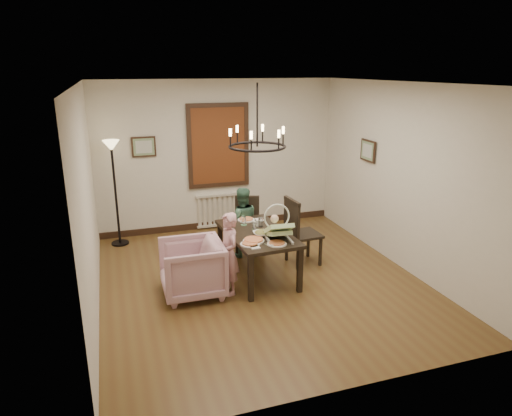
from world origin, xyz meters
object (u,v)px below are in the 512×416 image
elderly_woman (229,261)px  floor_lamp (116,195)px  baby_bouncer (278,228)px  drinking_glass (254,228)px  dining_table (257,237)px  chair_right (304,231)px  armchair (192,268)px  seated_man (242,228)px  chair_far (247,225)px

elderly_woman → floor_lamp: floor_lamp is taller
baby_bouncer → drinking_glass: size_ratio=4.13×
dining_table → elderly_woman: 0.67m
elderly_woman → floor_lamp: bearing=-156.9°
chair_right → drinking_glass: chair_right is taller
chair_right → drinking_glass: 0.94m
dining_table → armchair: (-1.02, -0.26, -0.24)m
drinking_glass → seated_man: bearing=87.1°
armchair → seated_man: size_ratio=0.87×
dining_table → chair_far: 0.99m
seated_man → floor_lamp: size_ratio=0.53×
chair_right → chair_far: bearing=39.1°
chair_far → drinking_glass: (-0.18, -0.96, 0.30)m
dining_table → baby_bouncer: baby_bouncer is taller
armchair → seated_man: seated_man is taller
elderly_woman → baby_bouncer: 0.81m
chair_right → floor_lamp: floor_lamp is taller
dining_table → floor_lamp: floor_lamp is taller
seated_man → baby_bouncer: size_ratio=1.80×
chair_right → elderly_woman: 1.51m
elderly_woman → armchair: bearing=-110.5°
seated_man → armchair: bearing=54.0°
armchair → floor_lamp: 2.47m
chair_right → seated_man: bearing=50.2°
chair_far → chair_right: chair_right is taller
armchair → seated_man: (1.02, 1.09, 0.10)m
armchair → dining_table: bearing=105.5°
baby_bouncer → drinking_glass: baby_bouncer is taller
drinking_glass → floor_lamp: floor_lamp is taller
dining_table → elderly_woman: bearing=-147.7°
dining_table → chair_far: size_ratio=1.66×
seated_man → elderly_woman: bearing=73.3°
chair_far → seated_man: bearing=-115.0°
chair_right → floor_lamp: (-2.75, 1.76, 0.35)m
elderly_woman → drinking_glass: (0.49, 0.39, 0.29)m
chair_right → dining_table: bearing=100.6°
armchair → elderly_woman: elderly_woman is taller
armchair → baby_bouncer: bearing=85.3°
baby_bouncer → drinking_glass: 0.46m
chair_far → floor_lamp: bearing=172.0°
dining_table → baby_bouncer: bearing=-68.8°
dining_table → drinking_glass: 0.15m
baby_bouncer → floor_lamp: 3.15m
elderly_woman → seated_man: bearing=149.0°
dining_table → drinking_glass: bearing=162.4°
chair_right → elderly_woman: bearing=109.4°
dining_table → chair_right: 0.88m
chair_far → armchair: bearing=-114.9°
chair_far → drinking_glass: size_ratio=7.20×
dining_table → baby_bouncer: 0.50m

